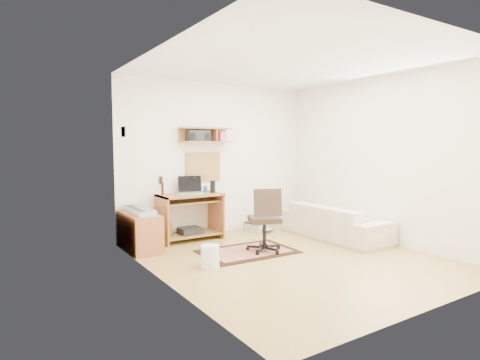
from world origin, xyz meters
TOP-DOWN VIEW (x-y plane):
  - floor at (0.00, 0.00)m, footprint 3.60×4.00m
  - ceiling at (0.00, 0.00)m, footprint 3.60×4.00m
  - back_wall at (0.00, 2.00)m, footprint 3.60×0.01m
  - left_wall at (-1.80, 0.00)m, footprint 0.01×4.00m
  - right_wall at (1.80, 0.00)m, footprint 0.01×4.00m
  - wall_shelf at (-0.30, 1.88)m, footprint 0.90×0.25m
  - cork_board at (-0.30, 1.98)m, footprint 0.64×0.03m
  - wall_photo at (-1.79, 1.50)m, footprint 0.02×0.20m
  - desk at (-0.68, 1.73)m, footprint 1.00×0.55m
  - laptop at (-0.67, 1.71)m, footprint 0.48×0.48m
  - speaker at (-0.28, 1.68)m, footprint 0.09×0.09m
  - desk_lamp at (-0.51, 1.87)m, footprint 0.09×0.09m
  - pencil_cup at (-0.34, 1.83)m, footprint 0.07×0.07m
  - boombox at (-0.45, 1.87)m, footprint 0.38×0.17m
  - rug at (-0.31, 0.59)m, footprint 1.37×0.94m
  - task_chair at (-0.10, 0.47)m, footprint 0.64×0.64m
  - cabinet at (-1.58, 1.55)m, footprint 0.40×0.90m
  - music_keyboard at (-1.58, 1.55)m, footprint 0.25×0.81m
  - guitar at (-1.07, 1.86)m, footprint 0.32×0.27m
  - waste_basket at (-1.10, 0.27)m, footprint 0.25×0.25m
  - printer at (0.64, 1.67)m, footprint 0.53×0.46m
  - sofa at (1.38, 0.54)m, footprint 0.55×1.90m

SIDE VIEW (x-z plane):
  - floor at x=0.00m, z-range -0.01..0.00m
  - rug at x=-0.31m, z-range 0.00..0.02m
  - printer at x=0.64m, z-range 0.00..0.17m
  - waste_basket at x=-1.10m, z-range 0.00..0.28m
  - cabinet at x=-1.58m, z-range 0.00..0.55m
  - sofa at x=1.38m, z-range 0.00..0.74m
  - desk at x=-0.68m, z-range 0.00..0.75m
  - task_chair at x=-0.10m, z-range 0.00..0.95m
  - guitar at x=-1.07m, z-range 0.00..1.04m
  - music_keyboard at x=-1.58m, z-range 0.55..0.62m
  - pencil_cup at x=-0.34m, z-range 0.75..0.85m
  - speaker at x=-0.28m, z-range 0.75..0.95m
  - desk_lamp at x=-0.51m, z-range 0.75..1.01m
  - laptop at x=-0.67m, z-range 0.75..1.04m
  - cork_board at x=-0.30m, z-range 0.92..1.42m
  - back_wall at x=0.00m, z-range 0.00..2.60m
  - left_wall at x=-1.80m, z-range 0.00..2.60m
  - right_wall at x=1.80m, z-range 0.00..2.60m
  - boombox at x=-0.45m, z-range 1.58..1.78m
  - wall_shelf at x=-0.30m, z-range 1.57..1.83m
  - wall_photo at x=-1.79m, z-range 1.65..1.79m
  - ceiling at x=0.00m, z-range 2.60..2.61m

